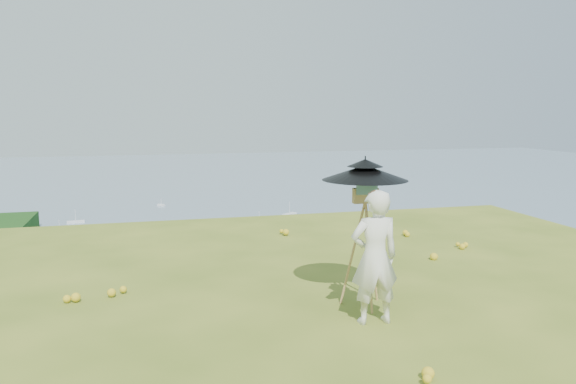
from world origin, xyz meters
name	(u,v)px	position (x,y,z in m)	size (l,w,h in m)	color
ground	(335,318)	(0.00, 0.00, 0.00)	(14.00, 14.00, 0.00)	#556B1E
shoreline_tier	(168,369)	(0.00, 75.00, -36.00)	(170.00, 28.00, 8.00)	#665C52
bay_water	(151,195)	(0.00, 240.00, -34.00)	(700.00, 700.00, 0.00)	slate
slope_trees	(182,342)	(0.00, 35.00, -15.00)	(110.00, 50.00, 6.00)	#1F4414
harbor_town	(167,327)	(0.00, 75.00, -29.50)	(110.00, 22.00, 5.00)	silver
moored_boats	(111,235)	(-12.50, 161.00, -33.65)	(140.00, 140.00, 0.70)	silver
wildflowers	(329,307)	(0.00, 0.25, 0.06)	(10.00, 10.50, 0.12)	gold
painter	(375,257)	(0.41, -0.26, 0.84)	(0.61, 0.40, 1.68)	beige
field_easel	(364,242)	(0.52, 0.34, 0.88)	(0.67, 0.67, 1.76)	#AB8547
sun_umbrella	(365,178)	(0.52, 0.37, 1.74)	(1.14, 1.14, 0.59)	black
painter_cap	(376,194)	(0.41, -0.26, 1.63)	(0.18, 0.21, 0.10)	#D07276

